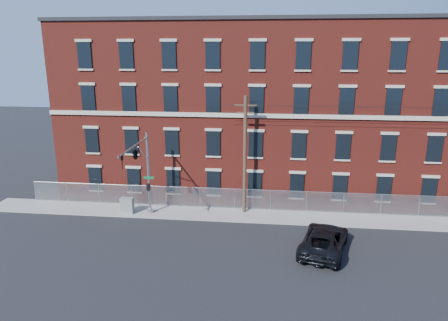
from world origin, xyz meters
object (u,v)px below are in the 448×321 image
Objects in this scene: utility_pole_near at (245,153)px; pickup_truck at (324,240)px; traffic_signal_mast at (139,160)px; utility_cabinet at (127,206)px.

pickup_truck is at bearing -46.52° from utility_pole_near.
traffic_signal_mast reaches higher than utility_cabinet.
traffic_signal_mast is 14.95m from pickup_truck.
traffic_signal_mast is 1.15× the size of pickup_truck.
pickup_truck is at bearing -11.58° from traffic_signal_mast.
utility_pole_near reaches higher than pickup_truck.
traffic_signal_mast is 0.70× the size of utility_pole_near.
pickup_truck is at bearing -15.41° from utility_cabinet.
traffic_signal_mast is at bearing -44.74° from utility_cabinet.
utility_cabinet is at bearing -0.95° from pickup_truck.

